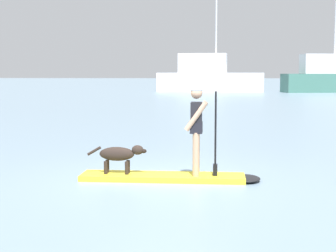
{
  "coord_description": "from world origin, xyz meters",
  "views": [
    {
      "loc": [
        1.07,
        -9.68,
        1.96
      ],
      "look_at": [
        0.0,
        1.0,
        0.9
      ],
      "focal_mm": 57.09,
      "sensor_mm": 36.0,
      "label": 1
    }
  ],
  "objects_px": {
    "person_paddler": "(197,124)",
    "moored_boat_port": "(208,77)",
    "moored_boat_outer": "(327,78)",
    "dog": "(120,155)",
    "paddleboard": "(175,177)"
  },
  "relations": [
    {
      "from": "person_paddler",
      "to": "moored_boat_port",
      "type": "relative_size",
      "value": 0.13
    },
    {
      "from": "person_paddler",
      "to": "moored_boat_outer",
      "type": "xyz_separation_m",
      "value": [
        11.29,
        46.8,
        0.47
      ]
    },
    {
      "from": "dog",
      "to": "moored_boat_outer",
      "type": "xyz_separation_m",
      "value": [
        12.73,
        46.81,
        1.05
      ]
    },
    {
      "from": "paddleboard",
      "to": "person_paddler",
      "type": "relative_size",
      "value": 2.04
    },
    {
      "from": "moored_boat_port",
      "to": "paddleboard",
      "type": "bearing_deg",
      "value": -89.35
    },
    {
      "from": "dog",
      "to": "moored_boat_port",
      "type": "xyz_separation_m",
      "value": [
        0.49,
        47.82,
        1.1
      ]
    },
    {
      "from": "paddleboard",
      "to": "person_paddler",
      "type": "xyz_separation_m",
      "value": [
        0.41,
        0.0,
        0.99
      ]
    },
    {
      "from": "moored_boat_outer",
      "to": "person_paddler",
      "type": "bearing_deg",
      "value": -103.56
    },
    {
      "from": "dog",
      "to": "moored_boat_outer",
      "type": "bearing_deg",
      "value": 74.79
    },
    {
      "from": "moored_boat_outer",
      "to": "paddleboard",
      "type": "bearing_deg",
      "value": -104.03
    },
    {
      "from": "paddleboard",
      "to": "dog",
      "type": "xyz_separation_m",
      "value": [
        -1.03,
        -0.01,
        0.41
      ]
    },
    {
      "from": "paddleboard",
      "to": "moored_boat_port",
      "type": "distance_m",
      "value": 47.84
    },
    {
      "from": "person_paddler",
      "to": "dog",
      "type": "distance_m",
      "value": 1.55
    },
    {
      "from": "dog",
      "to": "moored_boat_outer",
      "type": "distance_m",
      "value": 48.52
    },
    {
      "from": "dog",
      "to": "moored_boat_port",
      "type": "distance_m",
      "value": 47.83
    }
  ]
}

